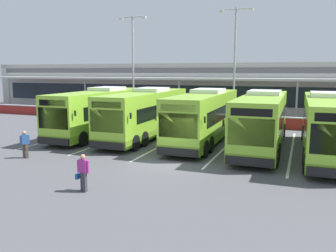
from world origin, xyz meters
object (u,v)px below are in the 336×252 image
object	(u,v)px
coach_bus_rightmost	(327,126)
lamp_post_west	(133,60)
coach_bus_left_centre	(147,114)
coach_bus_leftmost	(102,112)
coach_bus_centre	(205,117)
lamp_post_centre	(235,58)
coach_bus_right_centre	(262,121)
pedestrian_with_handbag	(83,172)
pedestrian_in_dark_coat	(25,143)

from	to	relation	value
coach_bus_rightmost	lamp_post_west	size ratio (longest dim) A/B	1.11
coach_bus_left_centre	lamp_post_west	world-z (taller)	lamp_post_west
coach_bus_rightmost	lamp_post_west	world-z (taller)	lamp_post_west
coach_bus_leftmost	lamp_post_west	bearing A→B (deg)	103.58
coach_bus_leftmost	coach_bus_left_centre	world-z (taller)	same
coach_bus_centre	lamp_post_centre	distance (m)	10.93
coach_bus_left_centre	coach_bus_right_centre	size ratio (longest dim) A/B	1.00
coach_bus_centre	lamp_post_west	bearing A→B (deg)	136.05
lamp_post_west	coach_bus_leftmost	bearing A→B (deg)	-76.42
coach_bus_centre	lamp_post_centre	size ratio (longest dim) A/B	1.11
coach_bus_centre	lamp_post_west	xyz separation A→B (m)	(-11.19, 10.78, 4.50)
coach_bus_left_centre	lamp_post_centre	distance (m)	11.89
coach_bus_left_centre	lamp_post_centre	bearing A→B (deg)	64.00
lamp_post_west	coach_bus_centre	bearing A→B (deg)	-43.95
coach_bus_right_centre	coach_bus_rightmost	size ratio (longest dim) A/B	1.00
pedestrian_with_handbag	pedestrian_in_dark_coat	xyz separation A→B (m)	(-6.58, 3.63, 0.02)
coach_bus_leftmost	lamp_post_west	world-z (taller)	lamp_post_west
pedestrian_in_dark_coat	coach_bus_right_centre	bearing A→B (deg)	31.96
coach_bus_centre	pedestrian_in_dark_coat	distance (m)	12.12
pedestrian_in_dark_coat	coach_bus_rightmost	bearing A→B (deg)	23.54
coach_bus_leftmost	lamp_post_centre	bearing A→B (deg)	48.88
coach_bus_right_centre	pedestrian_with_handbag	xyz separation A→B (m)	(-6.07, -11.52, -0.93)
coach_bus_left_centre	lamp_post_west	bearing A→B (deg)	121.42
coach_bus_right_centre	lamp_post_centre	bearing A→B (deg)	110.28
coach_bus_left_centre	coach_bus_rightmost	distance (m)	12.74
coach_bus_rightmost	lamp_post_centre	bearing A→B (deg)	124.70
pedestrian_with_handbag	lamp_post_centre	bearing A→B (deg)	84.49
coach_bus_leftmost	coach_bus_left_centre	xyz separation A→B (m)	(3.92, 0.13, 0.00)
coach_bus_leftmost	lamp_post_west	distance (m)	12.03
pedestrian_in_dark_coat	lamp_post_west	world-z (taller)	lamp_post_west
coach_bus_left_centre	pedestrian_in_dark_coat	world-z (taller)	coach_bus_left_centre
coach_bus_centre	coach_bus_right_centre	world-z (taller)	same
pedestrian_with_handbag	lamp_post_west	world-z (taller)	lamp_post_west
coach_bus_left_centre	pedestrian_with_handbag	xyz separation A→B (m)	(2.69, -12.27, -0.93)
coach_bus_right_centre	pedestrian_with_handbag	bearing A→B (deg)	-117.78
coach_bus_right_centre	lamp_post_centre	world-z (taller)	lamp_post_centre
pedestrian_in_dark_coat	lamp_post_west	size ratio (longest dim) A/B	0.15
coach_bus_left_centre	lamp_post_centre	size ratio (longest dim) A/B	1.11
coach_bus_rightmost	lamp_post_centre	distance (m)	14.48
coach_bus_leftmost	coach_bus_centre	bearing A→B (deg)	0.39
lamp_post_west	lamp_post_centre	size ratio (longest dim) A/B	1.00
coach_bus_right_centre	pedestrian_with_handbag	distance (m)	13.05
coach_bus_leftmost	coach_bus_right_centre	bearing A→B (deg)	-2.79
pedestrian_in_dark_coat	coach_bus_left_centre	bearing A→B (deg)	65.75
coach_bus_right_centre	lamp_post_west	bearing A→B (deg)	143.16
coach_bus_right_centre	lamp_post_west	xyz separation A→B (m)	(-15.30, 11.46, 4.50)
coach_bus_centre	coach_bus_rightmost	distance (m)	8.13
coach_bus_rightmost	coach_bus_leftmost	bearing A→B (deg)	175.54
coach_bus_right_centre	coach_bus_rightmost	bearing A→B (deg)	-9.85
lamp_post_west	lamp_post_centre	bearing A→B (deg)	-4.14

